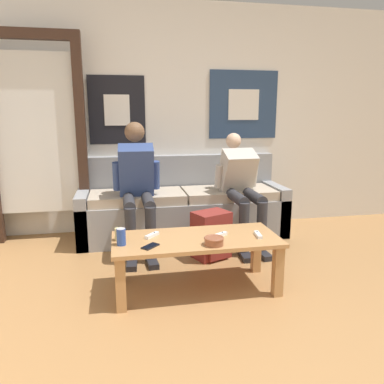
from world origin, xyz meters
TOP-DOWN VIEW (x-y plane):
  - ground_plane at (0.00, 0.00)m, footprint 18.00×18.00m
  - wall_back at (-0.00, 2.75)m, footprint 10.00×0.07m
  - door_frame at (-1.69, 2.53)m, footprint 1.00×0.10m
  - couch at (-0.18, 2.40)m, footprint 2.25×0.71m
  - coffee_table at (-0.31, 1.07)m, footprint 1.26×0.56m
  - person_seated_adult at (-0.69, 2.05)m, footprint 0.47×0.90m
  - person_seated_teen at (0.37, 2.04)m, footprint 0.47×0.95m
  - backpack at (-0.03, 1.67)m, footprint 0.39×0.35m
  - ceramic_bowl at (-0.21, 0.89)m, footprint 0.15×0.15m
  - pillar_candle at (-0.88, 1.12)m, footprint 0.07×0.07m
  - drink_can_blue at (-0.87, 1.02)m, footprint 0.07×0.07m
  - game_controller_near_left at (-0.64, 1.15)m, footprint 0.12×0.13m
  - game_controller_near_right at (-0.13, 1.06)m, footprint 0.14×0.11m
  - game_controller_far_center at (0.17, 1.01)m, footprint 0.05×0.15m
  - cell_phone at (-0.67, 0.93)m, footprint 0.14×0.14m

SIDE VIEW (x-z plane):
  - ground_plane at x=0.00m, z-range 0.00..0.00m
  - backpack at x=-0.03m, z-range -0.01..0.43m
  - couch at x=-0.18m, z-range -0.13..0.74m
  - coffee_table at x=-0.31m, z-range 0.14..0.56m
  - cell_phone at x=-0.67m, z-range 0.42..0.43m
  - game_controller_near_left at x=-0.64m, z-range 0.42..0.45m
  - game_controller_near_right at x=-0.13m, z-range 0.42..0.45m
  - game_controller_far_center at x=0.17m, z-range 0.42..0.45m
  - ceramic_bowl at x=-0.21m, z-range 0.43..0.48m
  - pillar_candle at x=-0.88m, z-range 0.42..0.52m
  - drink_can_blue at x=-0.87m, z-range 0.42..0.55m
  - person_seated_teen at x=0.37m, z-range 0.06..1.19m
  - person_seated_adult at x=-0.69m, z-range 0.06..1.32m
  - door_frame at x=-1.69m, z-range 0.12..2.27m
  - wall_back at x=0.00m, z-range 0.00..2.55m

